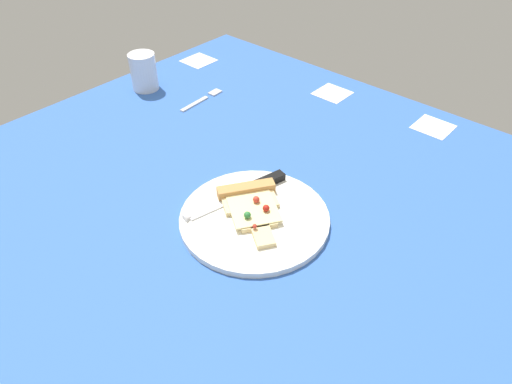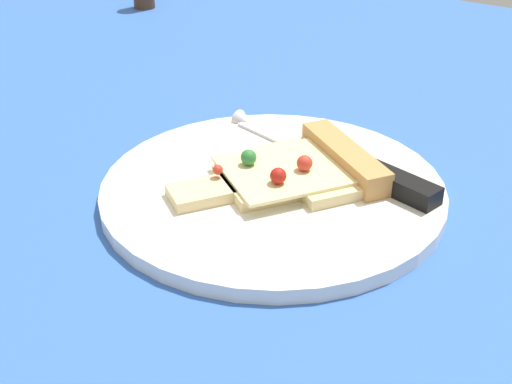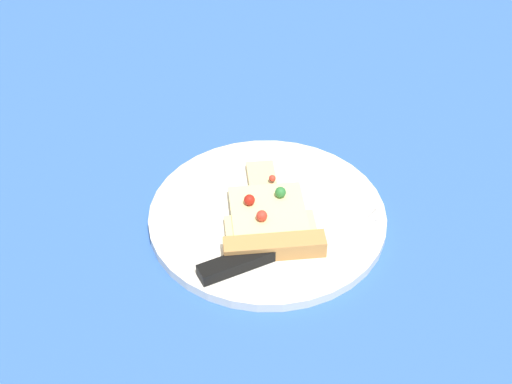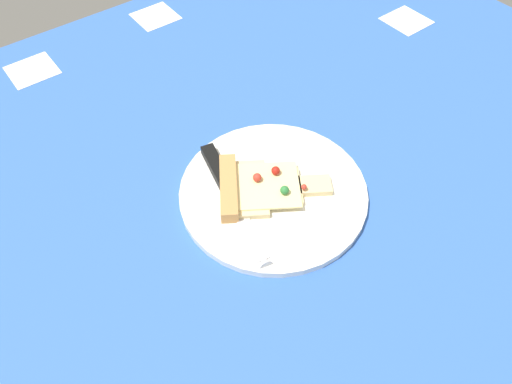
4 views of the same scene
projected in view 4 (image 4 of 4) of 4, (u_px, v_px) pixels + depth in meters
ground_plane at (328, 230)px, 71.09cm from camera, size 152.09×152.09×3.00cm
plate at (273, 192)px, 73.01cm from camera, size 29.69×29.69×1.29cm
pizza_slice at (257, 187)px, 71.77cm from camera, size 16.15×18.80×2.70cm
knife at (228, 190)px, 71.73cm from camera, size 23.82×7.68×2.45cm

